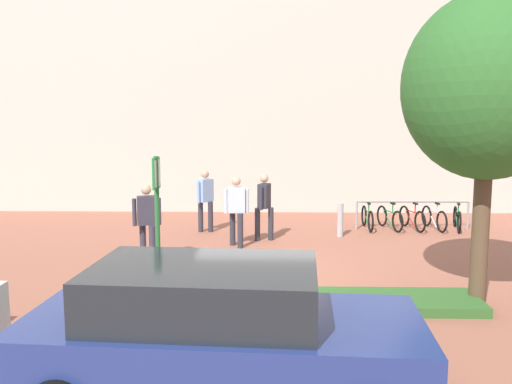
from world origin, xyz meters
The scene contains 13 objects.
ground_plane centered at (0.00, 0.00, 0.00)m, with size 60.00×60.00×0.00m, color #9E5B47.
building_facade centered at (0.00, 7.79, 5.00)m, with size 28.00×1.20×10.00m, color beige.
planter_strip centered at (0.13, -2.02, 0.08)m, with size 7.00×1.10×0.16m, color #336028.
tree_sidewalk centered at (3.63, -1.87, 3.60)m, with size 2.74×2.74×5.13m.
parking_sign_post centered at (-1.72, -2.02, 1.63)m, with size 0.08×0.36×2.50m.
bike_at_sign centered at (-1.73, -1.81, 0.35)m, with size 1.68×0.42×0.86m.
bike_rack_cluster centered at (4.17, 4.44, 0.35)m, with size 3.21×1.59×0.83m.
bollard_steel centered at (2.00, 3.39, 0.45)m, with size 0.16×0.16×0.90m, color #ADADB2.
person_suited_navy centered at (-0.01, 2.91, 0.98)m, with size 0.48×0.59×1.72m.
person_shirt_white centered at (-0.68, 2.21, 0.98)m, with size 0.61×0.43×1.72m.
person_suited_dark centered at (-2.50, 0.61, 0.98)m, with size 0.59×0.42×1.72m.
person_shirt_blue centered at (-1.64, 3.94, 0.98)m, with size 0.44×0.49×1.72m.
car_navy_sedan centered at (-0.42, -5.14, 0.76)m, with size 4.41×2.25×1.54m.
Camera 1 is at (0.14, -10.75, 3.09)m, focal length 37.93 mm.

